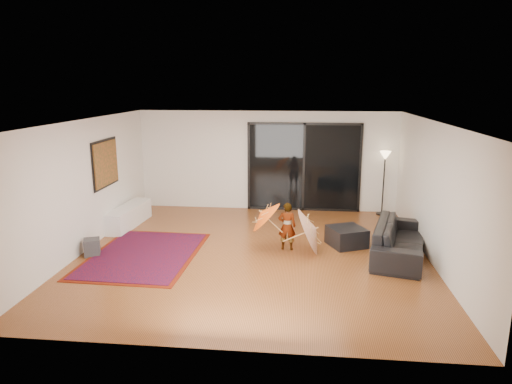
# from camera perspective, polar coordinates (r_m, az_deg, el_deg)

# --- Properties ---
(floor) EXTENTS (7.00, 7.00, 0.00)m
(floor) POSITION_cam_1_polar(r_m,az_deg,el_deg) (9.44, -0.34, -7.73)
(floor) COLOR brown
(floor) RESTS_ON ground
(ceiling) EXTENTS (7.00, 7.00, 0.00)m
(ceiling) POSITION_cam_1_polar(r_m,az_deg,el_deg) (8.84, -0.37, 8.84)
(ceiling) COLOR white
(ceiling) RESTS_ON wall_back
(wall_back) EXTENTS (7.00, 0.00, 7.00)m
(wall_back) POSITION_cam_1_polar(r_m,az_deg,el_deg) (12.46, 1.40, 3.90)
(wall_back) COLOR silver
(wall_back) RESTS_ON floor
(wall_front) EXTENTS (7.00, 0.00, 7.00)m
(wall_front) POSITION_cam_1_polar(r_m,az_deg,el_deg) (5.72, -4.19, -7.63)
(wall_front) COLOR silver
(wall_front) RESTS_ON floor
(wall_left) EXTENTS (0.00, 7.00, 7.00)m
(wall_left) POSITION_cam_1_polar(r_m,az_deg,el_deg) (10.04, -20.64, 0.73)
(wall_left) COLOR silver
(wall_left) RESTS_ON floor
(wall_right) EXTENTS (0.00, 7.00, 7.00)m
(wall_right) POSITION_cam_1_polar(r_m,az_deg,el_deg) (9.35, 21.50, -0.24)
(wall_right) COLOR silver
(wall_right) RESTS_ON floor
(sliding_door) EXTENTS (3.06, 0.07, 2.40)m
(sliding_door) POSITION_cam_1_polar(r_m,az_deg,el_deg) (12.42, 5.99, 3.10)
(sliding_door) COLOR black
(sliding_door) RESTS_ON wall_back
(painting) EXTENTS (0.04, 1.28, 1.08)m
(painting) POSITION_cam_1_polar(r_m,az_deg,el_deg) (10.86, -18.28, 3.42)
(painting) COLOR black
(painting) RESTS_ON wall_left
(media_console) EXTENTS (0.57, 1.79, 0.49)m
(media_console) POSITION_cam_1_polar(r_m,az_deg,el_deg) (11.61, -15.65, -2.91)
(media_console) COLOR white
(media_console) RESTS_ON floor
(speaker) EXTENTS (0.39, 0.39, 0.34)m
(speaker) POSITION_cam_1_polar(r_m,az_deg,el_deg) (9.89, -19.81, -6.50)
(speaker) COLOR #424244
(speaker) RESTS_ON floor
(persian_rug) EXTENTS (2.16, 2.97, 0.02)m
(persian_rug) POSITION_cam_1_polar(r_m,az_deg,el_deg) (9.64, -13.82, -7.61)
(persian_rug) COLOR #631708
(persian_rug) RESTS_ON floor
(sofa) EXTENTS (1.49, 2.51, 0.69)m
(sofa) POSITION_cam_1_polar(r_m,az_deg,el_deg) (9.67, 17.53, -5.69)
(sofa) COLOR black
(sofa) RESTS_ON floor
(ottoman) EXTENTS (0.93, 0.93, 0.40)m
(ottoman) POSITION_cam_1_polar(r_m,az_deg,el_deg) (10.03, 11.26, -5.49)
(ottoman) COLOR black
(ottoman) RESTS_ON floor
(floor_lamp) EXTENTS (0.29, 0.29, 1.70)m
(floor_lamp) POSITION_cam_1_polar(r_m,az_deg,el_deg) (12.37, 15.79, 3.29)
(floor_lamp) COLOR black
(floor_lamp) RESTS_ON floor
(child) EXTENTS (0.37, 0.25, 1.01)m
(child) POSITION_cam_1_polar(r_m,az_deg,el_deg) (9.55, 3.90, -4.29)
(child) COLOR #999999
(child) RESTS_ON floor
(parasol_orange) EXTENTS (0.67, 0.79, 0.86)m
(parasol_orange) POSITION_cam_1_polar(r_m,az_deg,el_deg) (9.47, 0.58, -2.98)
(parasol_orange) COLOR #E14F0B
(parasol_orange) RESTS_ON child
(parasol_white) EXTENTS (0.59, 1.00, 0.99)m
(parasol_white) POSITION_cam_1_polar(r_m,az_deg,el_deg) (9.41, 7.54, -4.67)
(parasol_white) COLOR silver
(parasol_white) RESTS_ON floor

